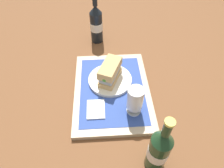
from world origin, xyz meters
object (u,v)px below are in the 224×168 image
beer_glass (135,100)px  second_bottle (96,24)px  beer_bottle (159,150)px  plate (110,80)px  sandwich (110,72)px

beer_glass → second_bottle: 0.51m
beer_glass → beer_bottle: size_ratio=0.47×
beer_bottle → second_bottle: 0.72m
plate → beer_glass: (0.16, 0.08, 0.06)m
plate → sandwich: 0.05m
second_bottle → beer_glass: bearing=15.4°
sandwich → plate: bearing=180.0°
beer_bottle → second_bottle: bearing=-165.6°
beer_bottle → second_bottle: size_ratio=1.00×
sandwich → beer_glass: bearing=51.7°
sandwich → second_bottle: bearing=-147.2°
beer_bottle → plate: bearing=-161.0°
beer_bottle → sandwich: bearing=-160.7°
beer_glass → second_bottle: second_bottle is taller
sandwich → beer_glass: (0.16, 0.08, 0.01)m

